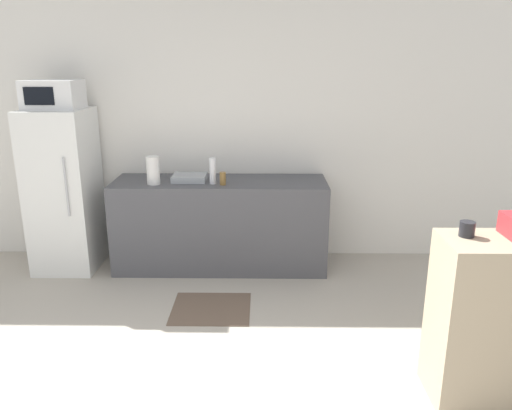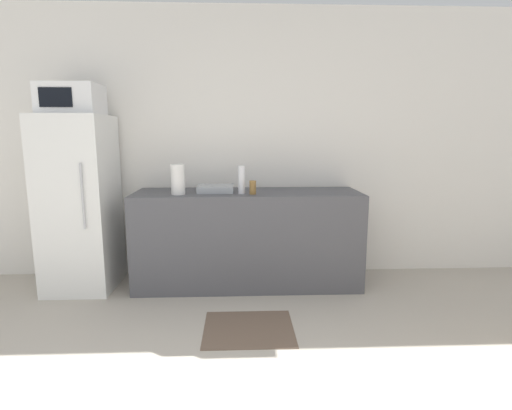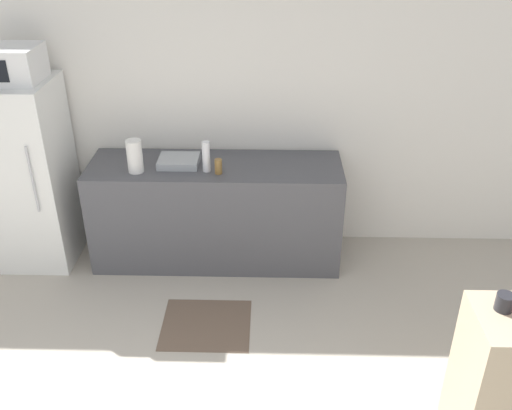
# 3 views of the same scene
# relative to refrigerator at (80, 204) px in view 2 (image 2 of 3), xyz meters

# --- Properties ---
(wall_back) EXTENTS (8.00, 0.06, 2.60)m
(wall_back) POSITION_rel_refrigerator_xyz_m (1.10, 0.38, 0.52)
(wall_back) COLOR white
(wall_back) RESTS_ON ground_plane
(refrigerator) EXTENTS (0.58, 0.66, 1.57)m
(refrigerator) POSITION_rel_refrigerator_xyz_m (0.00, 0.00, 0.00)
(refrigerator) COLOR white
(refrigerator) RESTS_ON ground_plane
(microwave) EXTENTS (0.48, 0.40, 0.26)m
(microwave) POSITION_rel_refrigerator_xyz_m (-0.00, -0.00, 0.91)
(microwave) COLOR white
(microwave) RESTS_ON refrigerator
(counter) EXTENTS (2.06, 0.63, 0.88)m
(counter) POSITION_rel_refrigerator_xyz_m (1.52, 0.02, -0.34)
(counter) COLOR #4C4C51
(counter) RESTS_ON ground_plane
(sink_basin) EXTENTS (0.32, 0.27, 0.06)m
(sink_basin) POSITION_rel_refrigerator_xyz_m (1.23, 0.02, 0.13)
(sink_basin) COLOR #9EA3A8
(sink_basin) RESTS_ON counter
(bottle_tall) EXTENTS (0.06, 0.06, 0.25)m
(bottle_tall) POSITION_rel_refrigerator_xyz_m (1.46, -0.10, 0.22)
(bottle_tall) COLOR silver
(bottle_tall) RESTS_ON counter
(bottle_short) EXTENTS (0.06, 0.06, 0.12)m
(bottle_short) POSITION_rel_refrigerator_xyz_m (1.56, -0.14, 0.16)
(bottle_short) COLOR olive
(bottle_short) RESTS_ON counter
(paper_towel_roll) EXTENTS (0.12, 0.12, 0.26)m
(paper_towel_roll) POSITION_rel_refrigerator_xyz_m (0.91, -0.12, 0.23)
(paper_towel_roll) COLOR white
(paper_towel_roll) RESTS_ON counter
(kitchen_rug) EXTENTS (0.65, 0.58, 0.01)m
(kitchen_rug) POSITION_rel_refrigerator_xyz_m (1.50, -0.90, -0.78)
(kitchen_rug) COLOR brown
(kitchen_rug) RESTS_ON ground_plane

